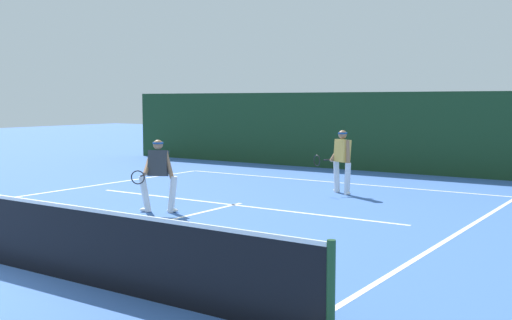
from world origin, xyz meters
The scene contains 7 objects.
court_line_baseline_far centered at (0.00, 10.97, 0.00)m, with size 10.38×0.10×0.01m, color white.
court_line_service centered at (0.00, 6.11, 0.00)m, with size 8.46×0.10×0.01m, color white.
court_line_centre centered at (0.00, 3.20, 0.00)m, with size 0.10×6.40×0.01m, color white.
player_near centered at (-0.78, 4.44, 0.86)m, with size 0.82×0.99×1.57m.
player_far centered at (1.28, 9.09, 0.91)m, with size 1.02×0.80×1.65m.
tennis_ball centered at (3.15, 2.21, 0.03)m, with size 0.07×0.07×0.07m, color #D1E033.
back_fence_windscreen centered at (0.00, 14.29, 1.34)m, with size 21.60×0.12×2.68m, color #1B3B20.
Camera 1 is at (8.35, -5.33, 2.41)m, focal length 43.56 mm.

